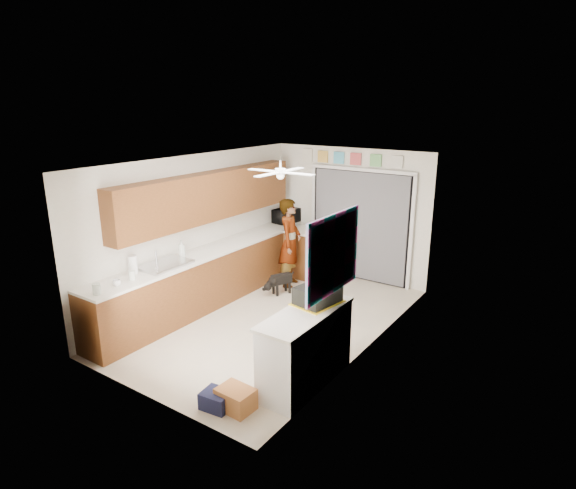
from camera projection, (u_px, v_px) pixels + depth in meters
The scene contains 42 objects.
floor at pixel (274, 320), 7.61m from camera, with size 5.00×5.00×0.00m, color #C2B39C.
ceiling at pixel (272, 161), 6.90m from camera, with size 5.00×5.00×0.00m, color white.
wall_back at pixel (349, 214), 9.23m from camera, with size 3.20×3.20×0.00m, color white.
wall_front at pixel (140, 298), 5.27m from camera, with size 3.20×3.20×0.00m, color white.
wall_left at pixel (196, 229), 8.12m from camera, with size 5.00×5.00×0.00m, color white.
wall_right at pixel (370, 264), 6.39m from camera, with size 5.00×5.00×0.00m, color white.
left_base_cabinets at pixel (212, 277), 8.18m from camera, with size 0.60×4.80×0.90m, color brown.
left_countertop at pixel (211, 251), 8.04m from camera, with size 0.62×4.80×0.04m, color white.
upper_cabinets at pixel (210, 196), 8.03m from camera, with size 0.32×4.00×0.80m, color brown.
sink_basin at pixel (165, 265), 7.24m from camera, with size 0.50×0.76×0.06m, color silver.
faucet at pixel (156, 257), 7.32m from camera, with size 0.03×0.03×0.22m, color silver.
peninsula_base at pixel (313, 255), 9.34m from camera, with size 1.00×0.60×0.90m, color brown.
peninsula_top at pixel (313, 232), 9.20m from camera, with size 1.04×0.64×0.04m, color white.
back_opening_recess at pixel (360, 226), 9.13m from camera, with size 2.00×0.06×2.10m, color black.
curtain_panel at pixel (359, 226), 9.10m from camera, with size 1.90×0.03×2.05m, color slate.
door_trim_left at pixel (313, 219), 9.66m from camera, with size 0.06×0.04×2.10m, color white.
door_trim_right at pixel (411, 234), 8.56m from camera, with size 0.06×0.04×2.10m, color white.
door_trim_head at pixel (362, 170), 8.80m from camera, with size 2.10×0.04×0.06m, color white.
header_frame_0 at pixel (323, 157), 9.23m from camera, with size 0.22×0.02×0.22m, color gold.
header_frame_1 at pixel (339, 158), 9.04m from camera, with size 0.22×0.02×0.22m, color #52B8DC.
header_frame_2 at pixel (356, 159), 8.85m from camera, with size 0.22×0.02×0.22m, color #CB4C4F.
header_frame_3 at pixel (376, 160), 8.64m from camera, with size 0.22×0.02×0.22m, color #6BB869.
header_frame_4 at pixel (397, 162), 8.42m from camera, with size 0.22×0.02×0.22m, color silver.
route66_sign at pixel (307, 156), 9.42m from camera, with size 0.22×0.02×0.26m, color silver.
right_counter_base at pixel (306, 349), 5.81m from camera, with size 0.50×1.40×0.90m, color white.
right_counter_top at pixel (306, 314), 5.68m from camera, with size 0.54×1.44×0.04m, color white.
abstract_painting at pixel (333, 254), 5.50m from camera, with size 0.03×1.15×0.95m, color #F95CD6.
ceiling_fan at pixel (280, 172), 7.11m from camera, with size 1.14×1.14×0.24m, color white.
microwave at pixel (286, 216), 9.79m from camera, with size 0.52×0.35×0.29m, color black.
soap_bottle at pixel (182, 249), 7.62m from camera, with size 0.11×0.11×0.28m, color silver.
cup at pixel (117, 283), 6.46m from camera, with size 0.11×0.11×0.09m, color white.
jar_a at pixel (97, 289), 6.17m from camera, with size 0.10×0.10×0.14m, color silver.
jar_b at pixel (132, 275), 6.67m from camera, with size 0.09×0.09×0.13m, color silver.
paper_towel_roll at pixel (133, 265), 6.89m from camera, with size 0.13×0.13×0.27m, color white.
suitcase at pixel (318, 295), 5.89m from camera, with size 0.39×0.52×0.22m, color black.
suitcase_rim at pixel (317, 303), 5.92m from camera, with size 0.44×0.58×0.02m, color yellow.
suitcase_lid at pixel (330, 269), 6.05m from camera, with size 0.42×0.03×0.50m, color black.
cardboard_box at pixel (236, 399), 5.39m from camera, with size 0.40×0.30×0.25m, color #AA6135.
navy_crate at pixel (216, 400), 5.41m from camera, with size 0.32×0.27×0.20m, color #141632.
cabinet_door_panel at pixel (305, 315), 7.12m from camera, with size 0.38×0.03×0.57m, color brown.
man at pixel (290, 243), 8.86m from camera, with size 0.60×0.39×1.64m, color white.
dog at pixel (282, 283), 8.61m from camera, with size 0.22×0.52×0.41m, color black.
Camera 1 is at (4.10, -5.62, 3.33)m, focal length 30.00 mm.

